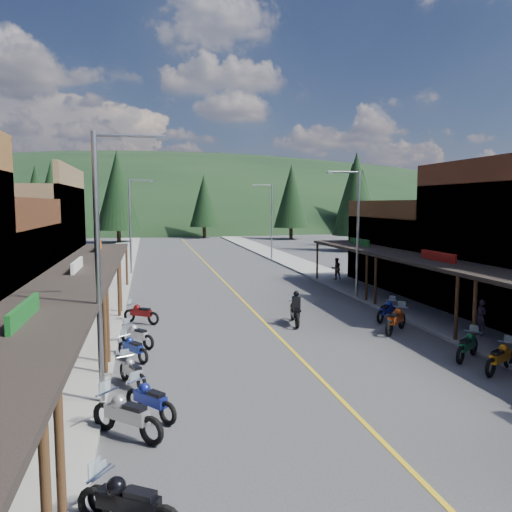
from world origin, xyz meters
TOP-DOWN VIEW (x-y plane):
  - ground at (0.00, 0.00)m, footprint 220.00×220.00m
  - centerline at (0.00, 20.00)m, footprint 0.15×90.00m
  - sidewalk_west at (-8.70, 20.00)m, footprint 3.40×94.00m
  - sidewalk_east at (8.70, 20.00)m, footprint 3.40×94.00m
  - shop_west_3 at (-13.78, 11.30)m, footprint 10.90×10.20m
  - shop_east_3 at (13.75, 11.30)m, footprint 10.90×10.20m
  - streetlight_0 at (-6.95, -6.00)m, footprint 2.16×0.18m
  - streetlight_1 at (-6.95, 22.00)m, footprint 2.16×0.18m
  - streetlight_2 at (6.95, 8.00)m, footprint 2.16×0.18m
  - streetlight_3 at (6.95, 30.00)m, footprint 2.16×0.18m
  - ridge_hill at (0.00, 135.00)m, footprint 310.00×140.00m
  - pine_1 at (-24.00, 70.00)m, footprint 5.88×5.88m
  - pine_2 at (-10.00, 58.00)m, footprint 6.72×6.72m
  - pine_3 at (4.00, 66.00)m, footprint 5.04×5.04m
  - pine_4 at (18.00, 60.00)m, footprint 5.88×5.88m
  - pine_5 at (34.00, 72.00)m, footprint 6.72×6.72m
  - pine_6 at (46.00, 64.00)m, footprint 5.04×5.04m
  - pine_9 at (24.00, 45.00)m, footprint 4.93×4.93m
  - pine_10 at (-18.00, 50.00)m, footprint 5.38×5.38m
  - pine_11 at (20.00, 38.00)m, footprint 5.82×5.82m
  - bike_west_2 at (-6.13, -12.09)m, footprint 2.21×1.77m
  - bike_west_3 at (-6.18, -11.86)m, footprint 1.82×1.66m
  - bike_west_4 at (-6.30, -8.25)m, footprint 2.23×2.14m
  - bike_west_5 at (-5.71, -7.17)m, footprint 1.80×2.01m
  - bike_west_6 at (-6.26, -4.57)m, footprint 1.38×1.97m
  - bike_west_7 at (-6.33, -1.74)m, footprint 1.57×1.88m
  - bike_west_8 at (-6.21, 0.07)m, footprint 1.77×1.91m
  - bike_west_9 at (-6.09, 4.21)m, footprint 2.04×1.74m
  - bike_east_5 at (6.44, -5.95)m, footprint 2.17×1.61m
  - bike_east_6 at (6.24, -4.38)m, footprint 2.10×1.81m
  - bike_east_7 at (5.52, -0.06)m, footprint 2.23×2.13m
  - bike_east_8 at (6.19, 2.16)m, footprint 2.04×1.82m
  - rider_on_bike at (1.37, 2.40)m, footprint 1.11×2.39m
  - pedestrian_east_a at (8.67, -1.85)m, footprint 0.42×0.61m
  - pedestrian_east_b at (8.49, 15.07)m, footprint 0.84×0.50m

SIDE VIEW (x-z plane):
  - ground at x=0.00m, z-range 0.00..0.00m
  - ridge_hill at x=0.00m, z-range -30.00..30.00m
  - centerline at x=0.00m, z-range 0.00..0.01m
  - sidewalk_west at x=-8.70m, z-range 0.00..0.15m
  - sidewalk_east at x=8.70m, z-range 0.00..0.15m
  - bike_west_3 at x=-6.18m, z-range 0.00..1.06m
  - bike_west_7 at x=-6.33m, z-range 0.00..1.06m
  - bike_west_6 at x=-6.26m, z-range 0.00..1.07m
  - bike_west_8 at x=-6.21m, z-range 0.00..1.12m
  - bike_west_9 at x=-6.09m, z-range 0.00..1.16m
  - bike_west_5 at x=-5.71m, z-range 0.00..1.16m
  - bike_east_8 at x=6.19m, z-range 0.00..1.18m
  - bike_east_5 at x=6.44m, z-range 0.00..1.19m
  - bike_east_6 at x=6.24m, z-range 0.00..1.20m
  - bike_west_2 at x=-6.13m, z-range 0.00..1.24m
  - bike_east_7 at x=5.52m, z-range 0.00..1.32m
  - bike_west_4 at x=-6.30m, z-range 0.00..1.32m
  - rider_on_bike at x=1.37m, z-range -0.17..1.58m
  - pedestrian_east_a at x=8.67m, z-range 0.15..1.77m
  - pedestrian_east_b at x=8.49m, z-range 0.15..1.84m
  - shop_east_3 at x=13.75m, z-range -0.57..5.63m
  - shop_west_3 at x=-13.78m, z-range -0.58..7.62m
  - streetlight_0 at x=-6.95m, z-range 0.46..8.46m
  - streetlight_1 at x=-6.95m, z-range 0.46..8.46m
  - streetlight_2 at x=6.95m, z-range 0.46..8.46m
  - streetlight_3 at x=6.95m, z-range 0.46..8.46m
  - pine_9 at x=24.00m, z-range 0.98..11.78m
  - pine_3 at x=4.00m, z-range 0.98..11.98m
  - pine_6 at x=46.00m, z-range 0.98..11.98m
  - pine_10 at x=-18.00m, z-range 0.98..12.58m
  - pine_11 at x=20.00m, z-range 0.99..13.39m
  - pine_1 at x=-24.00m, z-range 0.99..13.49m
  - pine_4 at x=18.00m, z-range 0.99..13.49m
  - pine_2 at x=-10.00m, z-range 0.99..14.99m
  - pine_5 at x=34.00m, z-range 0.99..14.99m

